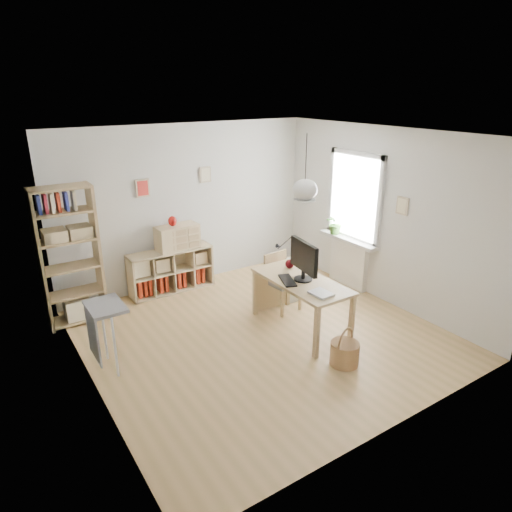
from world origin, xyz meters
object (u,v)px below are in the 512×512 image
storage_chest (287,286)px  chair (281,278)px  tall_bookshelf (68,251)px  monitor (304,259)px  desk (301,286)px  drawer_chest (177,237)px  cube_shelf (169,273)px

storage_chest → chair: bearing=-139.0°
tall_bookshelf → chair: size_ratio=2.27×
chair → monitor: monitor is taller
desk → storage_chest: 1.15m
chair → drawer_chest: (-1.00, 1.52, 0.42)m
chair → drawer_chest: drawer_chest is taller
cube_shelf → monitor: monitor is taller
tall_bookshelf → storage_chest: (3.07, -1.01, -0.90)m
tall_bookshelf → drawer_chest: (1.73, 0.24, -0.17)m
chair → drawer_chest: 1.86m
storage_chest → monitor: (-0.46, -0.95, 0.87)m
cube_shelf → storage_chest: 1.99m
cube_shelf → tall_bookshelf: tall_bookshelf is taller
cube_shelf → monitor: bearing=-65.1°
cube_shelf → storage_chest: bearing=-40.7°
cube_shelf → drawer_chest: (0.17, -0.04, 0.62)m
cube_shelf → chair: chair is taller
cube_shelf → tall_bookshelf: size_ratio=0.70×
tall_bookshelf → chair: 3.07m
desk → cube_shelf: size_ratio=1.07×
desk → chair: (0.15, 0.67, -0.15)m
storage_chest → monitor: 1.37m
cube_shelf → tall_bookshelf: 1.77m
desk → tall_bookshelf: (-2.59, 1.95, 0.43)m
storage_chest → drawer_chest: 1.97m
desk → cube_shelf: bearing=114.6°
tall_bookshelf → monitor: size_ratio=3.16×
tall_bookshelf → monitor: 3.26m
tall_bookshelf → monitor: (2.60, -1.96, -0.03)m
tall_bookshelf → storage_chest: bearing=-18.2°
storage_chest → drawer_chest: (-1.33, 1.25, 0.73)m
tall_bookshelf → monitor: bearing=-37.0°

